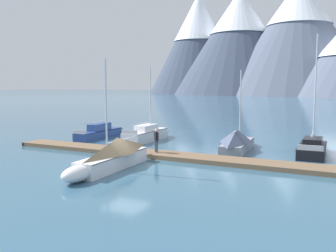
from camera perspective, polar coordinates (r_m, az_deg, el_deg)
The scene contains 11 objects.
ground_plane at distance 23.06m, azimuth -6.58°, elevation -6.43°, with size 700.00×700.00×0.00m, color #335B75.
mountain_west_summit at distance 235.96m, azimuth 4.74°, elevation 13.04°, with size 61.41×61.41×61.98m.
mountain_central_massif at distance 219.08m, azimuth 11.01°, elevation 12.97°, with size 75.72×75.72×59.06m.
mountain_shoulder_ridge at distance 208.48m, azimuth 19.67°, elevation 13.19°, with size 80.07×80.07×60.14m.
dock at distance 26.41m, azimuth -1.91°, elevation -4.43°, with size 24.66×2.51×0.30m.
sailboat_nearest_berth at distance 36.55m, azimuth -10.36°, elevation -0.89°, with size 1.59×7.23×7.43m.
sailboat_second_berth at distance 34.08m, azimuth -3.07°, elevation -1.22°, with size 1.73×6.96×6.83m.
sailboat_mid_dock_port at distance 22.45m, azimuth -8.85°, elevation -4.53°, with size 1.70×7.69×6.62m.
sailboat_mid_dock_starboard at distance 29.13m, azimuth 10.81°, elevation -2.17°, with size 2.22×6.70×6.30m.
sailboat_far_berth at distance 29.04m, azimuth 21.63°, elevation -3.13°, with size 1.95×6.04×8.79m.
person_on_dock at distance 26.21m, azimuth -1.84°, elevation -2.05°, with size 0.46×0.43×1.69m.
Camera 1 is at (12.14, -18.93, 5.08)m, focal length 39.06 mm.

